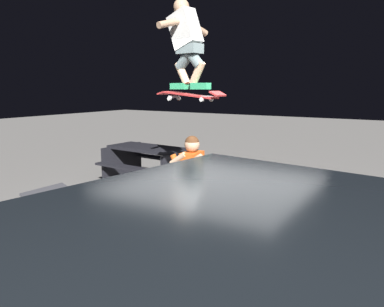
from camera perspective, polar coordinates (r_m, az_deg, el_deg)
The scene contains 8 objects.
ground_plane at distance 5.19m, azimuth 3.54°, elevation -11.40°, with size 40.00×40.00×0.00m, color slate.
ledge_box_main at distance 5.27m, azimuth 0.87°, elevation -8.39°, with size 2.10×0.65×0.46m, color #38383D.
person_sitting_on_ledge at distance 4.79m, azimuth -0.59°, elevation -4.27°, with size 0.60×0.77×1.29m.
skateboard at distance 4.76m, azimuth -0.35°, elevation 9.07°, with size 1.04×0.36×0.13m.
skater_airborne at distance 4.83m, azimuth -0.89°, elevation 17.25°, with size 0.63×0.89×1.12m.
kicker_ramp at distance 6.06m, azimuth -19.04°, elevation -8.06°, with size 1.21×0.83×0.41m.
picnic_table_back at distance 7.36m, azimuth -6.60°, elevation -0.91°, with size 1.76×1.42×0.75m.
trash_bin at distance 3.89m, azimuth 17.06°, elevation -12.43°, with size 0.54×0.54×0.87m.
Camera 1 is at (-2.31, 4.24, 1.91)m, focal length 34.32 mm.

